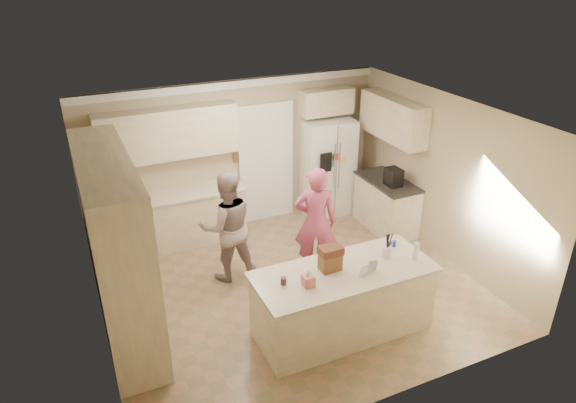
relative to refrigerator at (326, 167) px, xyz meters
name	(u,v)px	position (x,y,z in m)	size (l,w,h in m)	color
floor	(292,289)	(-1.66, -2.04, -0.91)	(5.20, 4.60, 0.02)	#8D6E51
ceiling	(292,116)	(-1.66, -2.04, 1.71)	(5.20, 4.60, 0.02)	white
wall_back	(236,155)	(-1.66, 0.27, 0.40)	(5.20, 0.02, 2.60)	tan
wall_front	(391,305)	(-1.66, -4.35, 0.40)	(5.20, 0.02, 2.60)	tan
wall_left	(90,252)	(-4.27, -2.04, 0.40)	(0.02, 4.60, 2.60)	tan
wall_right	(444,178)	(0.95, -2.04, 0.40)	(0.02, 4.60, 2.60)	tan
crown_back	(233,85)	(-1.66, 0.22, 1.63)	(5.20, 0.08, 0.12)	white
pantry_bank	(117,247)	(-3.96, -1.84, 0.28)	(0.60, 2.60, 2.35)	#F2E5BA
back_base_cab	(179,220)	(-2.81, -0.04, -0.46)	(2.20, 0.60, 0.88)	#F2E5BA
back_countertop	(176,195)	(-2.81, -0.05, 0.00)	(2.24, 0.63, 0.04)	beige
back_upper_cab	(168,134)	(-2.81, 0.08, 1.00)	(2.20, 0.35, 0.80)	#F2E5BA
doorway_opening	(266,164)	(-1.11, 0.24, 0.15)	(0.90, 0.06, 2.10)	black
doorway_casing	(267,165)	(-1.11, 0.20, 0.15)	(1.02, 0.03, 2.22)	white
wall_frame_upper	(237,142)	(-1.64, 0.23, 0.65)	(0.15, 0.02, 0.20)	brown
wall_frame_lower	(237,157)	(-1.64, 0.23, 0.38)	(0.15, 0.02, 0.20)	brown
refrigerator	(326,167)	(0.00, 0.00, 0.00)	(0.90, 0.70, 1.80)	white
fridge_seam	(336,173)	(0.00, -0.35, 0.00)	(0.01, 0.02, 1.78)	gray
fridge_dispenser	(326,162)	(-0.22, -0.37, 0.25)	(0.22, 0.03, 0.35)	black
fridge_handle_l	(334,166)	(-0.05, -0.37, 0.15)	(0.02, 0.02, 0.85)	silver
fridge_handle_r	(339,165)	(0.05, -0.37, 0.15)	(0.02, 0.02, 0.85)	silver
over_fridge_cab	(326,102)	(-0.01, 0.08, 1.20)	(0.95, 0.35, 0.45)	#F2E5BA
right_base_cab	(386,205)	(0.64, -1.04, -0.46)	(0.60, 1.20, 0.88)	#F2E5BA
right_countertop	(388,182)	(0.63, -1.04, 0.00)	(0.63, 1.24, 0.04)	#2D2B28
right_upper_cab	(393,118)	(0.77, -0.84, 1.05)	(0.35, 1.50, 0.70)	#F2E5BA
coffee_maker	(394,177)	(0.59, -1.24, 0.17)	(0.22, 0.28, 0.30)	black
island_base	(343,302)	(-1.46, -3.14, -0.46)	(2.20, 0.90, 0.88)	#F2E5BA
island_top	(344,272)	(-1.46, -3.14, 0.00)	(2.28, 0.96, 0.05)	beige
utensil_crock	(387,252)	(-0.81, -3.09, 0.10)	(0.13, 0.13, 0.15)	white
tissue_box	(308,281)	(-2.01, -3.24, 0.10)	(0.13, 0.13, 0.14)	#DF7A72
tissue_plume	(308,273)	(-2.01, -3.24, 0.20)	(0.08, 0.08, 0.08)	white
dollhouse_body	(330,262)	(-1.61, -3.04, 0.14)	(0.26, 0.18, 0.22)	brown
dollhouse_roof	(331,250)	(-1.61, -3.04, 0.30)	(0.28, 0.20, 0.10)	#592D1E
jam_jar	(284,281)	(-2.26, -3.09, 0.07)	(0.07, 0.07, 0.09)	#59263F
greeting_card_a	(364,270)	(-1.31, -3.34, 0.11)	(0.12, 0.01, 0.16)	white
greeting_card_b	(372,265)	(-1.16, -3.29, 0.11)	(0.12, 0.01, 0.16)	silver
water_bottle	(416,251)	(-0.51, -3.29, 0.14)	(0.07, 0.07, 0.24)	silver
shaker_salt	(390,245)	(-0.64, -2.92, 0.07)	(0.05, 0.05, 0.09)	#313D9B
shaker_pepper	(394,244)	(-0.57, -2.92, 0.07)	(0.05, 0.05, 0.09)	#313D9B
teen_boy	(227,226)	(-2.37, -1.34, -0.05)	(0.83, 0.65, 1.71)	gray
teen_girl	(315,222)	(-1.15, -1.78, -0.03)	(0.63, 0.42, 1.74)	#C5505E
fridge_magnets	(336,174)	(0.00, -0.36, 0.00)	(0.76, 0.02, 1.44)	tan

